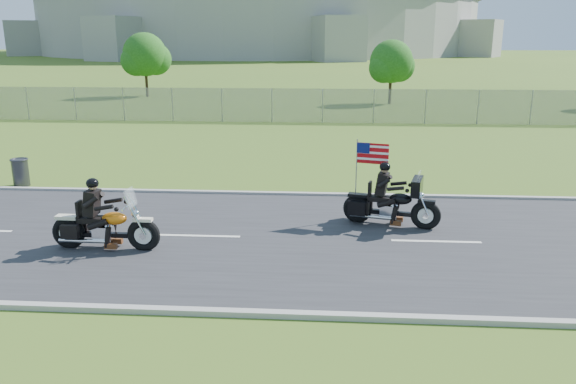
{
  "coord_description": "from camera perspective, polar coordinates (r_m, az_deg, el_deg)",
  "views": [
    {
      "loc": [
        1.22,
        -13.26,
        4.93
      ],
      "look_at": [
        0.32,
        0.0,
        1.24
      ],
      "focal_mm": 35.0,
      "sensor_mm": 36.0,
      "label": 1
    }
  ],
  "objects": [
    {
      "name": "tree_fence_mid",
      "position": [
        49.7,
        -14.27,
        13.17
      ],
      "size": [
        3.96,
        3.69,
        5.3
      ],
      "color": "#382316",
      "rests_on": "ground"
    },
    {
      "name": "motorcycle_lead",
      "position": [
        14.02,
        -18.22,
        -3.46
      ],
      "size": [
        2.65,
        0.65,
        1.78
      ],
      "rotation": [
        0.0,
        0.0,
        -0.02
      ],
      "color": "black",
      "rests_on": "ground"
    },
    {
      "name": "curb_south",
      "position": [
        10.49,
        -3.33,
        -12.24
      ],
      "size": [
        120.0,
        0.18,
        0.12
      ],
      "primitive_type": "cube",
      "color": "#9E9B93",
      "rests_on": "ground"
    },
    {
      "name": "stadium",
      "position": [
        184.79,
        -2.86,
        18.79
      ],
      "size": [
        140.4,
        140.4,
        29.2
      ],
      "color": "#A3A099",
      "rests_on": "ground"
    },
    {
      "name": "curb_north",
      "position": [
        18.02,
        -0.14,
        -0.2
      ],
      "size": [
        120.0,
        0.18,
        0.12
      ],
      "primitive_type": "cube",
      "color": "#9E9B93",
      "rests_on": "ground"
    },
    {
      "name": "fence",
      "position": [
        34.06,
        -6.74,
        8.78
      ],
      "size": [
        60.0,
        0.03,
        2.0
      ],
      "primitive_type": "cube",
      "color": "gray",
      "rests_on": "ground"
    },
    {
      "name": "tree_fence_near",
      "position": [
        43.6,
        10.5,
        12.68
      ],
      "size": [
        3.52,
        3.28,
        4.75
      ],
      "color": "#382316",
      "rests_on": "ground"
    },
    {
      "name": "road",
      "position": [
        14.19,
        -1.3,
        -4.74
      ],
      "size": [
        120.0,
        8.0,
        0.04
      ],
      "primitive_type": "cube",
      "color": "#28282B",
      "rests_on": "ground"
    },
    {
      "name": "motorcycle_follow",
      "position": [
        15.21,
        10.41,
        -1.3
      ],
      "size": [
        2.58,
        1.16,
        2.19
      ],
      "rotation": [
        0.0,
        0.0,
        -0.26
      ],
      "color": "black",
      "rests_on": "ground"
    },
    {
      "name": "trash_can",
      "position": [
        21.16,
        -25.52,
        1.78
      ],
      "size": [
        0.65,
        0.65,
        0.92
      ],
      "primitive_type": "cylinder",
      "rotation": [
        0.0,
        0.0,
        0.26
      ],
      "color": "#3B3A40",
      "rests_on": "ground"
    },
    {
      "name": "ground",
      "position": [
        14.2,
        -1.3,
        -4.82
      ],
      "size": [
        420.0,
        420.0,
        0.0
      ],
      "primitive_type": "plane",
      "color": "#3A591C",
      "rests_on": "ground"
    }
  ]
}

